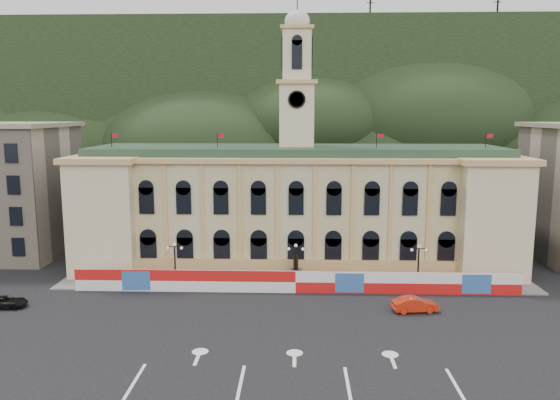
{
  "coord_description": "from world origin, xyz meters",
  "views": [
    {
      "loc": [
        0.21,
        -43.75,
        20.03
      ],
      "look_at": [
        -1.85,
        18.0,
        10.06
      ],
      "focal_mm": 35.0,
      "sensor_mm": 36.0,
      "label": 1
    }
  ],
  "objects_px": {
    "black_suv": "(6,302)",
    "statue": "(296,275)",
    "red_sedan": "(415,304)",
    "lamp_center": "(296,261)"
  },
  "relations": [
    {
      "from": "black_suv",
      "to": "statue",
      "type": "bearing_deg",
      "value": -79.01
    },
    {
      "from": "red_sedan",
      "to": "black_suv",
      "type": "relative_size",
      "value": 1.08
    },
    {
      "from": "statue",
      "to": "black_suv",
      "type": "bearing_deg",
      "value": -163.78
    },
    {
      "from": "red_sedan",
      "to": "black_suv",
      "type": "distance_m",
      "value": 42.13
    },
    {
      "from": "statue",
      "to": "red_sedan",
      "type": "bearing_deg",
      "value": -34.9
    },
    {
      "from": "statue",
      "to": "lamp_center",
      "type": "xyz_separation_m",
      "value": [
        0.0,
        -1.0,
        1.89
      ]
    },
    {
      "from": "statue",
      "to": "red_sedan",
      "type": "height_order",
      "value": "statue"
    },
    {
      "from": "statue",
      "to": "red_sedan",
      "type": "distance_m",
      "value": 14.8
    },
    {
      "from": "statue",
      "to": "lamp_center",
      "type": "height_order",
      "value": "lamp_center"
    },
    {
      "from": "statue",
      "to": "lamp_center",
      "type": "distance_m",
      "value": 2.14
    }
  ]
}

